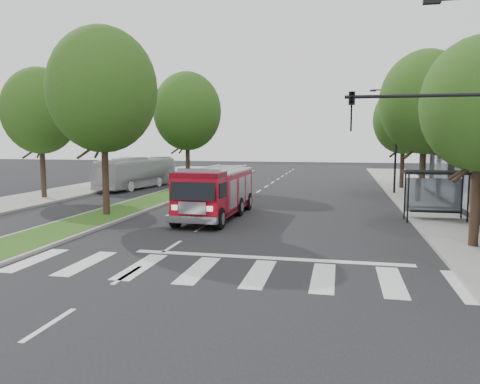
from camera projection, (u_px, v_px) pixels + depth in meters
The scene contains 14 objects.
ground at pixel (172, 247), 18.47m from camera, with size 140.00×140.00×0.00m, color black.
sidewalk_right at pixel (452, 215), 25.57m from camera, with size 5.00×80.00×0.15m, color gray.
sidewalk_left at pixel (19, 202), 31.20m from camera, with size 5.00×80.00×0.15m, color gray.
median at pixel (180, 191), 37.20m from camera, with size 3.00×50.00×0.15m.
bus_shelter at pixel (435, 182), 23.82m from camera, with size 3.20×1.60×2.61m.
tree_right_mid at pixel (425, 102), 28.94m from camera, with size 5.60×5.60×9.72m.
tree_right_far at pixel (404, 119), 38.72m from camera, with size 5.00×5.00×8.73m.
tree_median_near at pixel (103, 90), 24.78m from camera, with size 5.80×5.80×10.16m.
tree_median_far at pixel (187, 111), 38.42m from camera, with size 5.60×5.60×9.72m.
tree_left_mid at pixel (40, 111), 32.35m from camera, with size 5.20×5.20×9.16m.
streetlight_right_near at pixel (463, 123), 12.54m from camera, with size 4.08×0.22×8.00m.
streetlight_right_far at pixel (394, 136), 35.23m from camera, with size 2.11×0.20×8.00m.
fire_engine at pixel (216, 193), 25.11m from camera, with size 2.65×8.19×2.82m.
city_bus at pixel (137, 173), 40.21m from camera, with size 2.25×9.63×2.68m, color #BDBDC1.
Camera 1 is at (6.43, -17.14, 4.23)m, focal length 35.00 mm.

